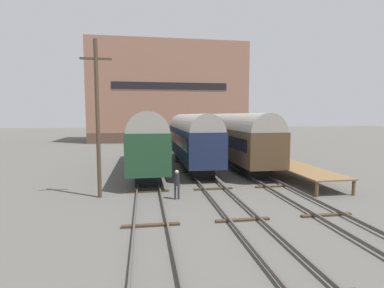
{
  "coord_description": "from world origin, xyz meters",
  "views": [
    {
      "loc": [
        -4.52,
        -22.03,
        4.93
      ],
      "look_at": [
        0.0,
        5.89,
        2.2
      ],
      "focal_mm": 28.0,
      "sensor_mm": 36.0,
      "label": 1
    }
  ],
  "objects_px": {
    "bench": "(266,152)",
    "utility_pole": "(98,117)",
    "train_car_green": "(147,137)",
    "train_car_brown": "(234,136)",
    "person_worker": "(177,182)",
    "train_car_navy": "(191,136)"
  },
  "relations": [
    {
      "from": "bench",
      "to": "person_worker",
      "type": "height_order",
      "value": "bench"
    },
    {
      "from": "train_car_navy",
      "to": "bench",
      "type": "distance_m",
      "value": 7.25
    },
    {
      "from": "train_car_green",
      "to": "utility_pole",
      "type": "height_order",
      "value": "utility_pole"
    },
    {
      "from": "person_worker",
      "to": "train_car_green",
      "type": "bearing_deg",
      "value": 99.39
    },
    {
      "from": "bench",
      "to": "utility_pole",
      "type": "height_order",
      "value": "utility_pole"
    },
    {
      "from": "train_car_green",
      "to": "utility_pole",
      "type": "bearing_deg",
      "value": -108.63
    },
    {
      "from": "train_car_navy",
      "to": "utility_pole",
      "type": "xyz_separation_m",
      "value": [
        -7.18,
        -10.21,
        1.93
      ]
    },
    {
      "from": "train_car_green",
      "to": "person_worker",
      "type": "bearing_deg",
      "value": -80.61
    },
    {
      "from": "train_car_brown",
      "to": "train_car_navy",
      "type": "relative_size",
      "value": 1.07
    },
    {
      "from": "train_car_green",
      "to": "person_worker",
      "type": "relative_size",
      "value": 9.49
    },
    {
      "from": "person_worker",
      "to": "utility_pole",
      "type": "xyz_separation_m",
      "value": [
        -4.54,
        1.18,
        3.76
      ]
    },
    {
      "from": "person_worker",
      "to": "utility_pole",
      "type": "bearing_deg",
      "value": 165.45
    },
    {
      "from": "utility_pole",
      "to": "bench",
      "type": "bearing_deg",
      "value": 29.74
    },
    {
      "from": "bench",
      "to": "person_worker",
      "type": "bearing_deg",
      "value": -135.81
    },
    {
      "from": "person_worker",
      "to": "utility_pole",
      "type": "distance_m",
      "value": 6.01
    },
    {
      "from": "train_car_navy",
      "to": "person_worker",
      "type": "xyz_separation_m",
      "value": [
        -2.65,
        -11.39,
        -1.83
      ]
    },
    {
      "from": "train_car_brown",
      "to": "bench",
      "type": "bearing_deg",
      "value": -39.27
    },
    {
      "from": "train_car_brown",
      "to": "train_car_navy",
      "type": "xyz_separation_m",
      "value": [
        -4.27,
        0.21,
        -0.02
      ]
    },
    {
      "from": "bench",
      "to": "utility_pole",
      "type": "xyz_separation_m",
      "value": [
        -13.94,
        -7.96,
        3.29
      ]
    },
    {
      "from": "train_car_green",
      "to": "bench",
      "type": "distance_m",
      "value": 11.14
    },
    {
      "from": "utility_pole",
      "to": "person_worker",
      "type": "bearing_deg",
      "value": -14.55
    },
    {
      "from": "train_car_brown",
      "to": "utility_pole",
      "type": "distance_m",
      "value": 15.32
    }
  ]
}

